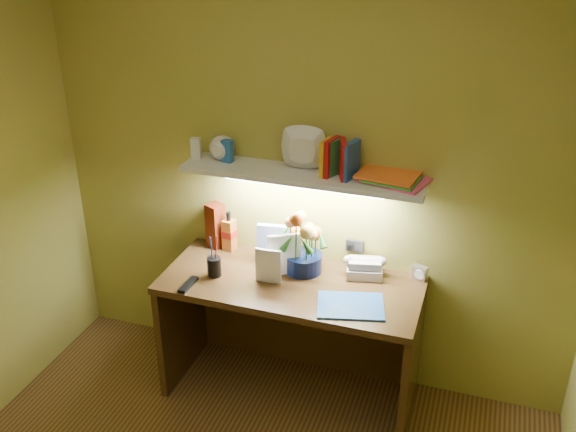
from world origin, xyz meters
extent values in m
cube|color=#36220E|center=(0.00, 1.20, 0.38)|extent=(1.40, 0.60, 0.75)
cube|color=#BCBDC1|center=(0.65, 1.45, 0.79)|extent=(0.09, 0.06, 0.08)
cube|color=#5C1C0A|center=(-0.55, 1.45, 0.88)|extent=(0.11, 0.11, 0.27)
cylinder|color=black|center=(-0.42, 1.13, 0.84)|extent=(0.09, 0.09, 0.18)
cube|color=black|center=(-0.50, 0.99, 0.76)|extent=(0.05, 0.16, 0.02)
cube|color=blue|center=(0.36, 1.08, 0.75)|extent=(0.38, 0.32, 0.01)
imported|color=white|center=(-0.14, 1.22, 0.87)|extent=(0.17, 0.11, 0.25)
imported|color=silver|center=(-0.19, 1.16, 0.85)|extent=(0.15, 0.02, 0.20)
cube|color=silver|center=(0.00, 1.38, 1.30)|extent=(1.30, 0.25, 0.03)
imported|color=silver|center=(-0.47, 1.36, 1.37)|extent=(0.13, 0.13, 0.10)
imported|color=silver|center=(-0.47, 1.38, 1.36)|extent=(0.12, 0.12, 0.09)
imported|color=silver|center=(0.00, 1.38, 1.34)|extent=(0.26, 0.26, 0.06)
cube|color=silver|center=(-0.61, 1.40, 1.37)|extent=(0.06, 0.05, 0.11)
cube|color=blue|center=(-0.43, 1.40, 1.38)|extent=(0.06, 0.05, 0.12)
cube|color=#A81213|center=(0.16, 1.40, 1.41)|extent=(0.06, 0.14, 0.20)
cube|color=gold|center=(0.12, 1.39, 1.41)|extent=(0.04, 0.12, 0.19)
cube|color=#214497|center=(0.26, 1.38, 1.41)|extent=(0.07, 0.14, 0.19)
cube|color=#26773A|center=(0.18, 1.41, 1.41)|extent=(0.07, 0.12, 0.19)
cube|color=#A81213|center=(0.22, 1.38, 1.41)|extent=(0.08, 0.14, 0.20)
cube|color=#F24D88|center=(0.48, 1.42, 1.32)|extent=(0.37, 0.31, 0.01)
cube|color=green|center=(0.47, 1.39, 1.33)|extent=(0.29, 0.23, 0.01)
cube|color=orange|center=(0.45, 1.41, 1.35)|extent=(0.32, 0.26, 0.01)
camera|label=1|loc=(0.92, -1.59, 2.58)|focal=40.00mm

